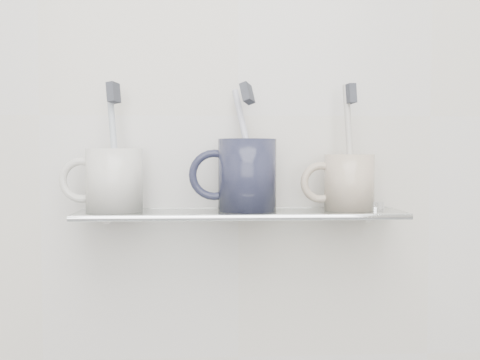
{
  "coord_description": "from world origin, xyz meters",
  "views": [
    {
      "loc": [
        -0.05,
        0.12,
        1.19
      ],
      "look_at": [
        -0.0,
        1.04,
        1.15
      ],
      "focal_mm": 45.0,
      "sensor_mm": 36.0,
      "label": 1
    }
  ],
  "objects": [
    {
      "name": "mug_center_handle",
      "position": [
        -0.04,
        1.04,
        1.16
      ],
      "size": [
        0.08,
        0.01,
        0.08
      ],
      "primitive_type": "torus",
      "rotation": [
        1.57,
        0.0,
        0.0
      ],
      "color": "black",
      "rests_on": "mug_center"
    },
    {
      "name": "toothbrush_right",
      "position": [
        0.17,
        1.04,
        1.2
      ],
      "size": [
        0.02,
        0.02,
        0.19
      ],
      "primitive_type": "cylinder",
      "rotation": [
        -0.07,
        -0.04,
        0.27
      ],
      "color": "beige",
      "rests_on": "mug_right"
    },
    {
      "name": "mug_left_handle",
      "position": [
        -0.24,
        1.04,
        1.15
      ],
      "size": [
        0.07,
        0.01,
        0.07
      ],
      "primitive_type": "torus",
      "rotation": [
        1.57,
        0.0,
        0.0
      ],
      "color": "silver",
      "rests_on": "mug_left"
    },
    {
      "name": "bracket_left",
      "position": [
        -0.21,
        1.09,
        1.09
      ],
      "size": [
        0.02,
        0.03,
        0.02
      ],
      "primitive_type": "cylinder",
      "rotation": [
        1.57,
        0.0,
        0.0
      ],
      "color": "silver",
      "rests_on": "wall_back"
    },
    {
      "name": "wall_back",
      "position": [
        0.0,
        1.1,
        1.25
      ],
      "size": [
        2.5,
        0.0,
        2.5
      ],
      "primitive_type": "plane",
      "rotation": [
        1.57,
        0.0,
        0.0
      ],
      "color": "silver",
      "rests_on": "ground"
    },
    {
      "name": "mug_right",
      "position": [
        0.17,
        1.04,
        1.14
      ],
      "size": [
        0.1,
        0.1,
        0.09
      ],
      "primitive_type": "cylinder",
      "rotation": [
        0.0,
        0.0,
        -0.27
      ],
      "color": "beige",
      "rests_on": "shelf_glass"
    },
    {
      "name": "bristles_center",
      "position": [
        0.01,
        1.04,
        1.28
      ],
      "size": [
        0.03,
        0.03,
        0.04
      ],
      "primitive_type": "cube",
      "rotation": [
        -0.25,
        -0.32,
        -0.42
      ],
      "color": "#34363E",
      "rests_on": "toothbrush_center"
    },
    {
      "name": "bristles_left",
      "position": [
        -0.19,
        1.04,
        1.28
      ],
      "size": [
        0.02,
        0.03,
        0.03
      ],
      "primitive_type": "cube",
      "rotation": [
        -0.09,
        -0.13,
        -0.37
      ],
      "color": "#34363E",
      "rests_on": "toothbrush_left"
    },
    {
      "name": "shelf_rail",
      "position": [
        0.0,
        0.98,
        1.1
      ],
      "size": [
        0.5,
        0.01,
        0.01
      ],
      "primitive_type": "cylinder",
      "rotation": [
        0.0,
        1.57,
        0.0
      ],
      "color": "silver",
      "rests_on": "shelf_glass"
    },
    {
      "name": "bristles_right",
      "position": [
        0.17,
        1.04,
        1.28
      ],
      "size": [
        0.02,
        0.03,
        0.03
      ],
      "primitive_type": "cube",
      "rotation": [
        -0.07,
        -0.04,
        0.27
      ],
      "color": "#34363E",
      "rests_on": "toothbrush_right"
    },
    {
      "name": "chrome_cap",
      "position": [
        0.21,
        1.04,
        1.11
      ],
      "size": [
        0.03,
        0.03,
        0.01
      ],
      "primitive_type": "cylinder",
      "color": "silver",
      "rests_on": "shelf_glass"
    },
    {
      "name": "mug_center",
      "position": [
        0.01,
        1.04,
        1.16
      ],
      "size": [
        0.1,
        0.1,
        0.11
      ],
      "primitive_type": "cylinder",
      "rotation": [
        0.0,
        0.0,
        0.12
      ],
      "color": "black",
      "rests_on": "shelf_glass"
    },
    {
      "name": "toothbrush_left",
      "position": [
        -0.19,
        1.04,
        1.2
      ],
      "size": [
        0.03,
        0.04,
        0.19
      ],
      "primitive_type": "cylinder",
      "rotation": [
        -0.09,
        -0.13,
        -0.37
      ],
      "color": "#A0B0C1",
      "rests_on": "mug_left"
    },
    {
      "name": "bracket_right",
      "position": [
        0.21,
        1.09,
        1.09
      ],
      "size": [
        0.02,
        0.03,
        0.02
      ],
      "primitive_type": "cylinder",
      "rotation": [
        1.57,
        0.0,
        0.0
      ],
      "color": "silver",
      "rests_on": "wall_back"
    },
    {
      "name": "mug_right_handle",
      "position": [
        0.13,
        1.04,
        1.14
      ],
      "size": [
        0.06,
        0.01,
        0.06
      ],
      "primitive_type": "torus",
      "rotation": [
        1.57,
        0.0,
        0.0
      ],
      "color": "beige",
      "rests_on": "mug_right"
    },
    {
      "name": "mug_left",
      "position": [
        -0.19,
        1.04,
        1.15
      ],
      "size": [
        0.1,
        0.1,
        0.1
      ],
      "primitive_type": "cylinder",
      "rotation": [
        0.0,
        0.0,
        -0.25
      ],
      "color": "silver",
      "rests_on": "shelf_glass"
    },
    {
      "name": "shelf_glass",
      "position": [
        0.0,
        1.04,
        1.1
      ],
      "size": [
        0.5,
        0.12,
        0.01
      ],
      "primitive_type": "cube",
      "color": "silver",
      "rests_on": "wall_back"
    },
    {
      "name": "toothbrush_center",
      "position": [
        0.01,
        1.04,
        1.2
      ],
      "size": [
        0.05,
        0.08,
        0.18
      ],
      "primitive_type": "cylinder",
      "rotation": [
        -0.25,
        -0.32,
        -0.42
      ],
      "color": "silver",
      "rests_on": "mug_center"
    }
  ]
}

